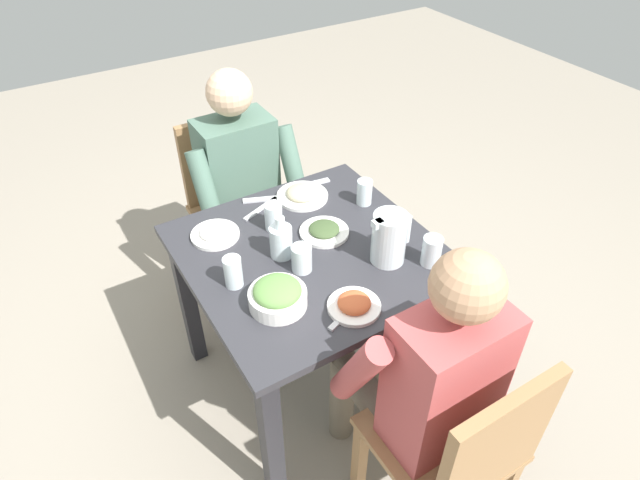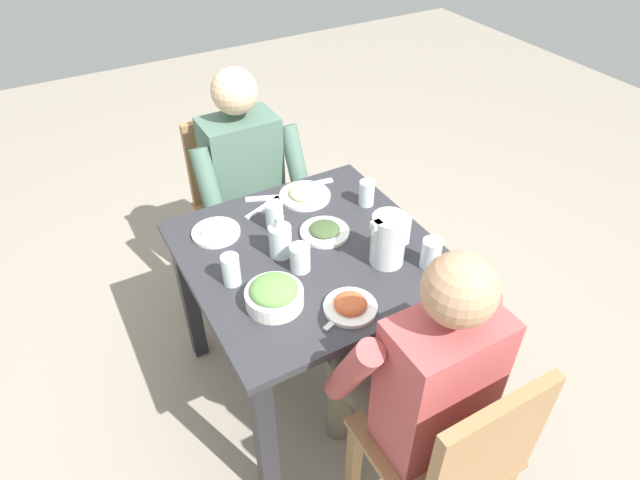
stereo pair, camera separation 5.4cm
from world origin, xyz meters
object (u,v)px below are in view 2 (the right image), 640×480
at_px(dining_table, 311,277).
at_px(plate_yoghurt, 216,231).
at_px(chair_far, 237,197).
at_px(water_glass_by_pitcher, 300,258).
at_px(water_glass_far_left, 274,216).
at_px(plate_beans, 305,194).
at_px(water_glass_center, 231,270).
at_px(water_glass_near_right, 367,193).
at_px(diner_near, 416,375).
at_px(salad_bowl, 274,294).
at_px(plate_rice_curry, 350,305).
at_px(water_pitcher, 388,239).
at_px(oil_carafe, 280,242).
at_px(plate_dolmas, 325,231).
at_px(water_glass_near_left, 431,254).
at_px(chair_near, 453,456).
at_px(diner_far, 252,192).

xyz_separation_m(dining_table, plate_yoghurt, (-0.26, 0.26, 0.14)).
relative_size(chair_far, water_glass_by_pitcher, 8.98).
distance_m(plate_yoghurt, water_glass_far_left, 0.22).
bearing_deg(plate_beans, water_glass_center, -144.23).
distance_m(plate_yoghurt, water_glass_near_right, 0.60).
distance_m(diner_near, plate_yoghurt, 0.89).
bearing_deg(water_glass_center, salad_bowl, -63.38).
distance_m(plate_beans, water_glass_near_right, 0.25).
xyz_separation_m(plate_rice_curry, water_glass_far_left, (-0.02, 0.50, 0.04)).
bearing_deg(water_glass_by_pitcher, plate_beans, 59.80).
height_order(plate_beans, water_glass_near_right, water_glass_near_right).
xyz_separation_m(plate_yoghurt, water_glass_near_right, (0.59, -0.11, 0.04)).
relative_size(water_pitcher, water_glass_near_right, 1.84).
relative_size(water_pitcher, water_glass_center, 1.70).
relative_size(plate_beans, water_glass_center, 1.86).
relative_size(water_glass_center, oil_carafe, 0.68).
xyz_separation_m(chair_far, diner_near, (0.03, -1.34, 0.15)).
distance_m(plate_dolmas, water_glass_far_left, 0.20).
bearing_deg(water_glass_by_pitcher, chair_far, 83.73).
relative_size(dining_table, diner_near, 0.74).
relative_size(water_glass_by_pitcher, oil_carafe, 0.59).
distance_m(chair_far, water_glass_near_left, 1.13).
distance_m(chair_near, plate_dolmas, 0.87).
distance_m(diner_near, plate_dolmas, 0.64).
bearing_deg(water_glass_by_pitcher, dining_table, 41.43).
xyz_separation_m(salad_bowl, water_glass_far_left, (0.18, 0.36, 0.01)).
height_order(salad_bowl, water_glass_near_left, water_glass_near_left).
height_order(diner_near, water_glass_near_right, diner_near).
xyz_separation_m(chair_near, water_glass_center, (-0.35, 0.76, 0.29)).
height_order(dining_table, water_glass_center, water_glass_center).
bearing_deg(chair_near, water_glass_by_pitcher, 100.10).
height_order(dining_table, chair_far, chair_far).
xyz_separation_m(diner_near, water_glass_by_pitcher, (-0.13, 0.50, 0.14)).
bearing_deg(water_glass_by_pitcher, diner_far, 81.73).
bearing_deg(water_glass_far_left, water_glass_by_pitcher, -95.83).
distance_m(water_glass_near_left, oil_carafe, 0.52).
bearing_deg(diner_far, water_glass_center, -118.80).
distance_m(water_glass_far_left, oil_carafe, 0.16).
height_order(chair_near, water_pitcher, water_pitcher).
distance_m(plate_dolmas, plate_rice_curry, 0.39).
bearing_deg(water_glass_near_left, salad_bowl, 169.88).
height_order(diner_near, oil_carafe, diner_near).
xyz_separation_m(salad_bowl, oil_carafe, (0.13, 0.21, 0.01)).
distance_m(plate_dolmas, water_glass_near_right, 0.26).
height_order(plate_dolmas, water_glass_near_left, water_glass_near_left).
height_order(chair_far, plate_dolmas, chair_far).
height_order(chair_far, plate_beans, chair_far).
bearing_deg(water_pitcher, plate_rice_curry, -149.86).
height_order(chair_far, salad_bowl, chair_far).
xyz_separation_m(diner_near, water_glass_center, (-0.35, 0.55, 0.15)).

